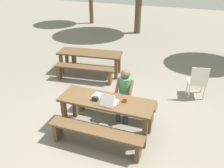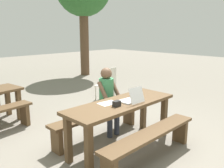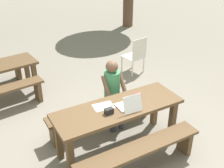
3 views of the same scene
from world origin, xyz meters
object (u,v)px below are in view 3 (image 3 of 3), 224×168
Objects in this scene: person_seated at (113,90)px; picnic_table_front at (118,114)px; laptop at (129,105)px; small_pouch at (109,111)px; plastic_chair at (136,55)px; coffee_mug at (137,95)px.

picnic_table_front is at bearing -112.09° from person_seated.
small_pouch is at bearing -3.72° from laptop.
plastic_chair is at bearing 48.62° from small_pouch.
picnic_table_front is at bearing 40.48° from plastic_chair.
coffee_mug is 0.07× the size of person_seated.
picnic_table_front is 2.16× the size of plastic_chair.
laptop is at bearing -99.87° from person_seated.
laptop reaches higher than coffee_mug.
coffee_mug is 0.51m from person_seated.
person_seated is (-0.16, 0.47, -0.10)m from coffee_mug.
small_pouch is 1.35× the size of coffee_mug.
picnic_table_front is 0.59m from person_seated.
coffee_mug is 0.10× the size of plastic_chair.
small_pouch is at bearing -124.24° from person_seated.
coffee_mug is at bearing -71.31° from person_seated.
person_seated is (0.22, 0.54, 0.07)m from picnic_table_front.
picnic_table_front is 21.74× the size of coffee_mug.
plastic_chair is (1.64, 2.25, -0.37)m from laptop.
person_seated is 2.21m from plastic_chair.
plastic_chair is at bearing 46.16° from person_seated.
person_seated is at bearing 35.98° from plastic_chair.
small_pouch is (-0.21, -0.09, 0.17)m from picnic_table_front.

